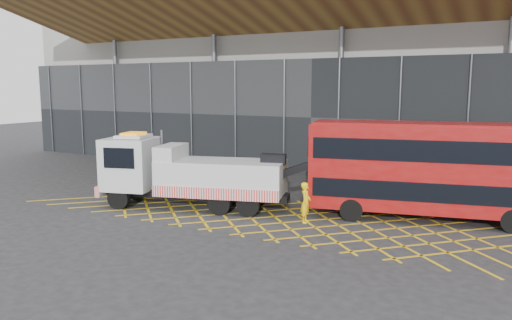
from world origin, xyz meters
The scene contains 6 objects.
ground_plane centered at (0.00, 0.00, 0.00)m, with size 120.00×120.00×0.00m, color #262628.
road_markings centered at (4.80, 0.00, 0.01)m, with size 26.36×7.16×0.01m.
construction_building centered at (1.92, 18.40, 8.98)m, with size 55.00×23.97×18.00m.
recovery_truck centered at (0.05, -0.49, 1.78)m, with size 11.00×5.10×3.85m.
bus_towed centered at (11.45, 2.82, 2.51)m, with size 11.37×4.85×4.51m.
worker centered at (6.50, -0.23, 0.93)m, with size 0.68×0.44×1.85m, color yellow.
Camera 1 is at (15.01, -20.70, 6.16)m, focal length 35.00 mm.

